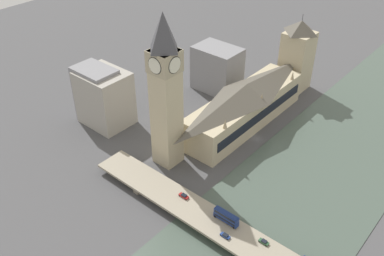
{
  "coord_description": "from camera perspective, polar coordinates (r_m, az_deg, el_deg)",
  "views": [
    {
      "loc": [
        -95.7,
        166.97,
        138.24
      ],
      "look_at": [
        18.04,
        33.44,
        16.62
      ],
      "focal_mm": 40.0,
      "sensor_mm": 36.0,
      "label": 1
    }
  ],
  "objects": [
    {
      "name": "road_bridge",
      "position": [
        176.9,
        7.61,
        -15.18
      ],
      "size": [
        167.36,
        15.49,
        4.63
      ],
      "color": "gray",
      "rests_on": "ground_plane"
    },
    {
      "name": "clock_tower",
      "position": [
        196.21,
        -3.54,
        5.21
      ],
      "size": [
        12.65,
        12.65,
        78.16
      ],
      "color": "#C1B28E",
      "rests_on": "ground_plane"
    },
    {
      "name": "city_block_east",
      "position": [
        246.28,
        -12.48,
        4.27
      ],
      "size": [
        24.04,
        16.17,
        33.32
      ],
      "color": "gray",
      "rests_on": "ground_plane"
    },
    {
      "name": "victoria_tower",
      "position": [
        280.41,
        13.81,
        9.38
      ],
      "size": [
        16.83,
        16.83,
        49.47
      ],
      "color": "#C1B28E",
      "rests_on": "ground_plane"
    },
    {
      "name": "ground_plane",
      "position": [
        236.96,
        8.6,
        -1.41
      ],
      "size": [
        600.0,
        600.0,
        0.0
      ],
      "primitive_type": "plane",
      "color": "#4C4C4F"
    },
    {
      "name": "car_southbound_lead",
      "position": [
        176.67,
        9.56,
        -14.73
      ],
      "size": [
        4.18,
        1.8,
        1.4
      ],
      "color": "#2D5638",
      "rests_on": "road_bridge"
    },
    {
      "name": "car_northbound_lead",
      "position": [
        176.93,
        4.46,
        -14.11
      ],
      "size": [
        4.27,
        1.75,
        1.37
      ],
      "color": "navy",
      "rests_on": "road_bridge"
    },
    {
      "name": "parliament_hall",
      "position": [
        241.67,
        7.13,
        3.15
      ],
      "size": [
        22.49,
        86.69,
        25.65
      ],
      "color": "#C1B28E",
      "rests_on": "ground_plane"
    },
    {
      "name": "city_block_center",
      "position": [
        244.64,
        -11.54,
        3.93
      ],
      "size": [
        27.03,
        22.26,
        31.5
      ],
      "color": "#A39E93",
      "rests_on": "ground_plane"
    },
    {
      "name": "car_northbound_tail",
      "position": [
        192.13,
        -1.1,
        -9.03
      ],
      "size": [
        4.73,
        1.92,
        1.49
      ],
      "color": "maroon",
      "rests_on": "road_bridge"
    },
    {
      "name": "double_decker_bus_rear",
      "position": [
        180.95,
        4.58,
        -11.71
      ],
      "size": [
        11.61,
        2.48,
        5.08
      ],
      "color": "navy",
      "rests_on": "road_bridge"
    },
    {
      "name": "city_block_west",
      "position": [
        275.13,
        3.37,
        7.9
      ],
      "size": [
        28.74,
        19.89,
        28.61
      ],
      "color": "gray",
      "rests_on": "ground_plane"
    },
    {
      "name": "river_water",
      "position": [
        223.76,
        17.16,
        -5.23
      ],
      "size": [
        67.68,
        360.0,
        0.3
      ],
      "primitive_type": "cube",
      "color": "#47564C",
      "rests_on": "ground_plane"
    }
  ]
}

